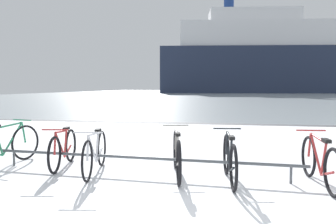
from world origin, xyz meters
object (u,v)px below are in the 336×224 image
object	(u,v)px
bicycle_4	(230,159)
bicycle_0	(6,145)
bicycle_1	(63,149)
ferry_ship	(255,59)
bicycle_3	(177,154)
bicycle_5	(320,162)
bicycle_2	(95,153)

from	to	relation	value
bicycle_4	bicycle_0	bearing A→B (deg)	174.41
bicycle_0	bicycle_4	size ratio (longest dim) A/B	1.00
bicycle_1	ferry_ship	world-z (taller)	ferry_ship
bicycle_3	bicycle_4	size ratio (longest dim) A/B	1.06
bicycle_0	bicycle_5	size ratio (longest dim) A/B	0.95
bicycle_1	bicycle_3	distance (m)	2.18
bicycle_2	bicycle_4	size ratio (longest dim) A/B	1.05
bicycle_1	bicycle_4	world-z (taller)	bicycle_4
bicycle_5	ferry_ship	bearing A→B (deg)	87.14
bicycle_1	bicycle_2	bearing A→B (deg)	-21.56
bicycle_2	ferry_ship	xyz separation A→B (m)	(7.32, 73.90, 7.21)
bicycle_2	bicycle_4	xyz separation A→B (m)	(2.28, -0.13, 0.01)
bicycle_4	ferry_ship	world-z (taller)	ferry_ship
bicycle_0	bicycle_3	bearing A→B (deg)	-3.42
bicycle_3	bicycle_5	size ratio (longest dim) A/B	1.01
bicycle_1	bicycle_3	bearing A→B (deg)	-5.63
bicycle_0	bicycle_2	bearing A→B (deg)	-8.35
bicycle_4	bicycle_5	bearing A→B (deg)	2.19
bicycle_0	bicycle_1	world-z (taller)	bicycle_0
bicycle_3	ferry_ship	bearing A→B (deg)	85.43
bicycle_1	ferry_ship	bearing A→B (deg)	83.74
bicycle_0	bicycle_3	distance (m)	3.35
bicycle_0	bicycle_4	distance (m)	4.23
bicycle_1	bicycle_5	size ratio (longest dim) A/B	0.92
bicycle_1	bicycle_0	bearing A→B (deg)	-179.32
bicycle_4	ferry_ship	size ratio (longest dim) A/B	0.04
bicycle_2	bicycle_4	world-z (taller)	bicycle_4
bicycle_2	bicycle_5	distance (m)	3.62
bicycle_3	bicycle_0	bearing A→B (deg)	176.58
bicycle_2	bicycle_5	world-z (taller)	bicycle_5
ferry_ship	bicycle_2	bearing A→B (deg)	-95.66
bicycle_4	bicycle_1	bearing A→B (deg)	172.00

